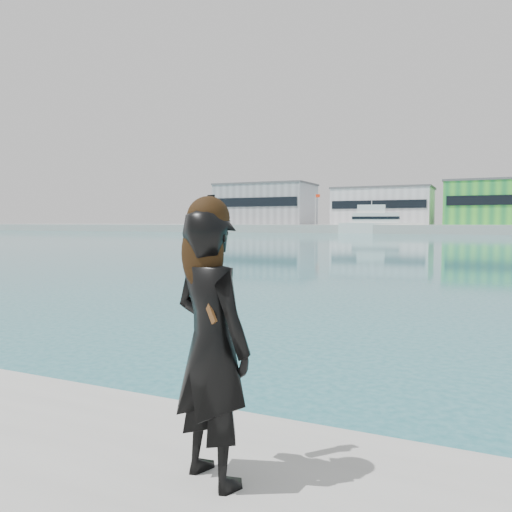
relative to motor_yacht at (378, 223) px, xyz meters
The scene contains 7 objects.
far_quay 26.71m from the motor_yacht, 40.49° to the left, with size 320.00×40.00×2.00m, color #9E9E99.
warehouse_grey_left 38.31m from the motor_yacht, 156.21° to the left, with size 26.52×16.36×11.50m.
warehouse_white 16.00m from the motor_yacht, 96.38° to the left, with size 24.48×15.35×9.50m.
flagpole_left 19.91m from the motor_yacht, 154.72° to the left, with size 1.28×0.16×8.00m.
motor_yacht is the anchor object (origin of this frame).
buoy_far 41.09m from the motor_yacht, 125.97° to the right, with size 0.50×0.50×0.50m, color #D9B90B.
woman 114.69m from the motor_yacht, 79.72° to the right, with size 0.77×0.64×1.90m.
Camera 1 is at (1.79, -2.96, 2.51)m, focal length 35.00 mm.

